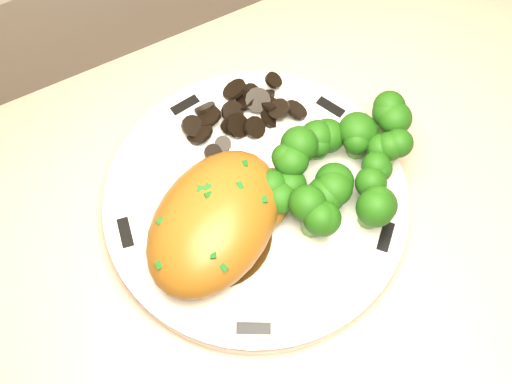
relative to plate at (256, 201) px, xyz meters
name	(u,v)px	position (x,y,z in m)	size (l,w,h in m)	color
plate	(256,201)	(0.00, 0.00, 0.00)	(0.27, 0.27, 0.02)	white
rim_accent_0	(331,107)	(0.11, 0.05, 0.01)	(0.03, 0.01, 0.00)	black
rim_accent_1	(185,105)	(-0.02, 0.12, 0.01)	(0.03, 0.01, 0.00)	black
rim_accent_2	(125,233)	(-0.12, 0.02, 0.01)	(0.03, 0.01, 0.00)	black
rim_accent_3	(254,328)	(-0.06, -0.10, 0.01)	(0.03, 0.01, 0.00)	black
rim_accent_4	(386,237)	(0.08, -0.09, 0.01)	(0.03, 0.01, 0.00)	black
gravy_pool	(216,235)	(-0.05, -0.02, 0.01)	(0.10, 0.10, 0.00)	#3A210A
chicken_breast	(220,219)	(-0.04, -0.02, 0.04)	(0.17, 0.16, 0.06)	brown
mushroom_pile	(243,118)	(0.03, 0.08, 0.01)	(0.10, 0.07, 0.03)	black
broccoli_florets	(342,168)	(0.07, -0.02, 0.03)	(0.14, 0.11, 0.04)	#5A8E3C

